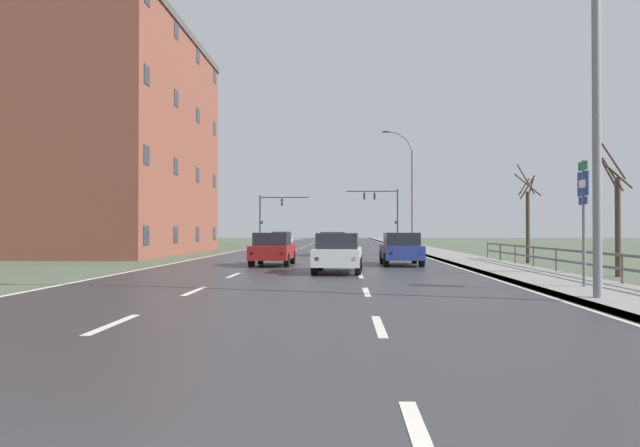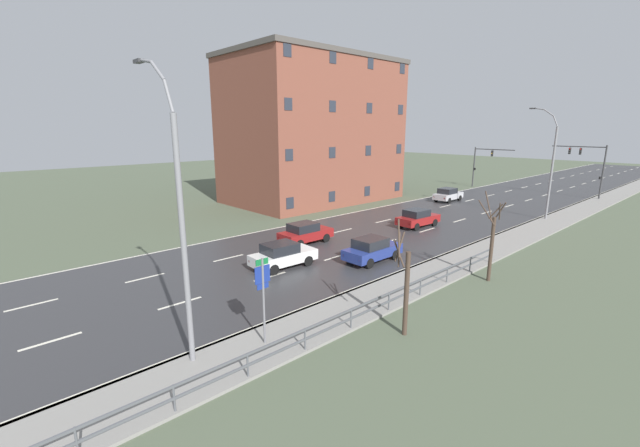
{
  "view_description": "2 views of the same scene",
  "coord_description": "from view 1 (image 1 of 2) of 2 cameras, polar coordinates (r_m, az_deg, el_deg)",
  "views": [
    {
      "loc": [
        1.73,
        -2.36,
        1.67
      ],
      "look_at": [
        -0.45,
        49.25,
        2.32
      ],
      "focal_mm": 31.66,
      "sensor_mm": 36.0,
      "label": 1
    },
    {
      "loc": [
        20.54,
        5.37,
        8.39
      ],
      "look_at": [
        0.0,
        24.28,
        1.8
      ],
      "focal_mm": 22.75,
      "sensor_mm": 36.0,
      "label": 2
    }
  ],
  "objects": [
    {
      "name": "street_lamp_midground",
      "position": [
        48.89,
        9.11,
        3.2
      ],
      "size": [
        2.65,
        0.24,
        10.26
      ],
      "color": "slate",
      "rests_on": "ground"
    },
    {
      "name": "car_near_left",
      "position": [
        22.15,
        1.84,
        -2.96
      ],
      "size": [
        2.0,
        4.18,
        1.57
      ],
      "rotation": [
        0.0,
        0.0,
        -0.05
      ],
      "color": "silver",
      "rests_on": "ground"
    },
    {
      "name": "car_far_left",
      "position": [
        37.19,
        1.4,
        -2.05
      ],
      "size": [
        2.01,
        4.19,
        1.57
      ],
      "rotation": [
        0.0,
        0.0,
        -0.05
      ],
      "color": "maroon",
      "rests_on": "ground"
    },
    {
      "name": "bare_tree_mid",
      "position": [
        30.74,
        20.26,
        0.41
      ],
      "size": [
        1.28,
        1.33,
        5.07
      ],
      "color": "#423328",
      "rests_on": "ground"
    },
    {
      "name": "car_far_right",
      "position": [
        50.88,
        -3.86,
        -1.69
      ],
      "size": [
        1.93,
        4.15,
        1.57
      ],
      "rotation": [
        0.0,
        0.0,
        0.03
      ],
      "color": "#B7B7BC",
      "rests_on": "ground"
    },
    {
      "name": "road_asphalt_strip",
      "position": [
        62.4,
        0.83,
        -2.24
      ],
      "size": [
        14.0,
        120.0,
        0.03
      ],
      "color": "#303033",
      "rests_on": "ground"
    },
    {
      "name": "brick_building",
      "position": [
        43.89,
        -20.95,
        7.74
      ],
      "size": [
        12.35,
        19.6,
        16.16
      ],
      "color": "brown",
      "rests_on": "ground"
    },
    {
      "name": "traffic_signal_left",
      "position": [
        65.01,
        -5.11,
        1.2
      ],
      "size": [
        5.69,
        0.36,
        5.73
      ],
      "color": "#38383A",
      "rests_on": "ground"
    },
    {
      "name": "bare_tree_near",
      "position": [
        22.92,
        27.83,
        0.49
      ],
      "size": [
        0.86,
        0.93,
        4.87
      ],
      "color": "#423328",
      "rests_on": "ground"
    },
    {
      "name": "highway_sign",
      "position": [
        17.3,
        25.08,
        1.51
      ],
      "size": [
        0.09,
        0.68,
        3.62
      ],
      "color": "slate",
      "rests_on": "ground"
    },
    {
      "name": "ground_plane",
      "position": [
        50.42,
        0.46,
        -2.68
      ],
      "size": [
        160.0,
        160.0,
        0.12
      ],
      "color": "#4C5642"
    },
    {
      "name": "car_near_right",
      "position": [
        26.88,
        -4.79,
        -2.56
      ],
      "size": [
        1.89,
        4.13,
        1.57
      ],
      "rotation": [
        0.0,
        0.0,
        -0.02
      ],
      "color": "maroon",
      "rests_on": "ground"
    },
    {
      "name": "traffic_signal_right",
      "position": [
        65.16,
        6.57,
        1.74
      ],
      "size": [
        5.95,
        0.36,
        6.44
      ],
      "color": "#38383A",
      "rests_on": "ground"
    },
    {
      "name": "guardrail",
      "position": [
        21.02,
        25.19,
        -3.28
      ],
      "size": [
        0.07,
        25.73,
        1.0
      ],
      "color": "#515459",
      "rests_on": "ground"
    },
    {
      "name": "car_mid_centre",
      "position": [
        27.23,
        8.19,
        -2.53
      ],
      "size": [
        1.86,
        4.11,
        1.57
      ],
      "rotation": [
        0.0,
        0.0,
        0.01
      ],
      "color": "navy",
      "rests_on": "ground"
    },
    {
      "name": "sidewalk_right",
      "position": [
        62.74,
        8.56,
        -2.18
      ],
      "size": [
        3.0,
        120.0,
        0.12
      ],
      "color": "gray",
      "rests_on": "ground"
    },
    {
      "name": "street_lamp_foreground",
      "position": [
        14.9,
        25.43,
        13.21
      ],
      "size": [
        2.88,
        0.24,
        10.78
      ],
      "color": "slate",
      "rests_on": "ground"
    }
  ]
}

